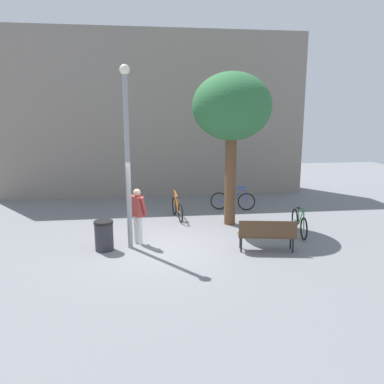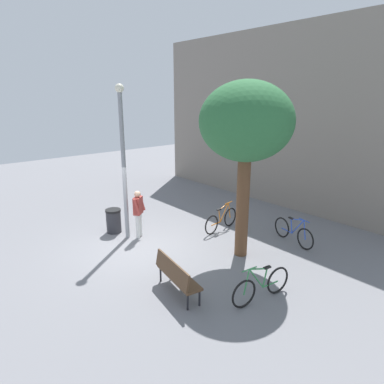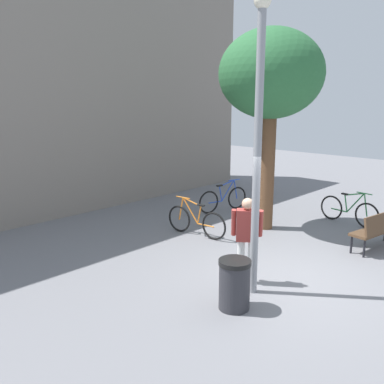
% 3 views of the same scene
% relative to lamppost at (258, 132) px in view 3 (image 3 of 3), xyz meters
% --- Properties ---
extents(ground_plane, '(36.00, 36.00, 0.00)m').
position_rel_lamppost_xyz_m(ground_plane, '(0.92, -0.09, -2.90)').
color(ground_plane, slate).
extents(building_facade, '(14.34, 2.00, 7.53)m').
position_rel_lamppost_xyz_m(building_facade, '(0.92, 7.93, 0.86)').
color(building_facade, gray).
rests_on(building_facade, ground_plane).
extents(lamppost, '(0.28, 0.28, 5.12)m').
position_rel_lamppost_xyz_m(lamppost, '(0.00, 0.00, 0.00)').
color(lamppost, gray).
rests_on(lamppost, ground_plane).
extents(person_by_lamppost, '(0.54, 0.61, 1.67)m').
position_rel_lamppost_xyz_m(person_by_lamppost, '(0.23, 0.33, -1.94)').
color(person_by_lamppost, white).
rests_on(person_by_lamppost, ground_plane).
extents(park_bench, '(1.66, 0.74, 0.92)m').
position_rel_lamppost_xyz_m(park_bench, '(3.82, -0.85, -2.36)').
color(park_bench, '#513823').
rests_on(park_bench, ground_plane).
extents(plaza_tree, '(2.66, 2.66, 5.20)m').
position_rel_lamppost_xyz_m(plaza_tree, '(3.42, 2.02, 1.09)').
color(plaza_tree, brown).
rests_on(plaza_tree, ground_plane).
extents(bicycle_blue, '(1.77, 0.48, 0.97)m').
position_rel_lamppost_xyz_m(bicycle_blue, '(4.00, 3.97, -2.52)').
color(bicycle_blue, black).
rests_on(bicycle_blue, ground_plane).
extents(bicycle_orange, '(0.26, 1.80, 0.97)m').
position_rel_lamppost_xyz_m(bicycle_orange, '(1.64, 2.95, -2.52)').
color(bicycle_orange, black).
rests_on(bicycle_orange, ground_plane).
extents(bicycle_green, '(0.30, 1.80, 0.97)m').
position_rel_lamppost_xyz_m(bicycle_green, '(5.36, 0.54, -2.52)').
color(bicycle_green, black).
rests_on(bicycle_green, ground_plane).
extents(trash_bin, '(0.55, 0.55, 0.86)m').
position_rel_lamppost_xyz_m(trash_bin, '(-0.73, -0.13, -2.47)').
color(trash_bin, '#2D2D33').
rests_on(trash_bin, ground_plane).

